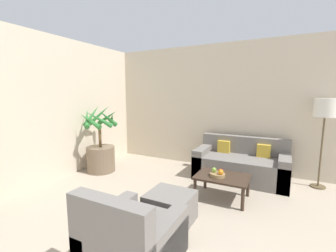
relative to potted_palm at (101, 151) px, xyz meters
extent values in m
cube|color=beige|center=(3.03, 1.46, 0.91)|extent=(8.50, 0.06, 2.70)
cylinder|color=brown|center=(0.00, 0.00, -0.18)|extent=(0.58, 0.58, 0.53)
cylinder|color=brown|center=(0.00, 0.00, 0.32)|extent=(0.06, 0.06, 0.46)
cone|color=#2D7533|center=(0.23, 0.00, 0.71)|extent=(0.10, 0.52, 0.40)
cone|color=#2D7533|center=(0.18, 0.18, 0.67)|extent=(0.46, 0.46, 0.33)
cone|color=#2D7533|center=(0.00, 0.24, 0.69)|extent=(0.53, 0.10, 0.36)
cone|color=#2D7533|center=(-0.15, 0.15, 0.73)|extent=(0.41, 0.41, 0.45)
cone|color=#2D7533|center=(-0.20, 0.00, 0.74)|extent=(0.10, 0.47, 0.46)
cone|color=#2D7533|center=(-0.17, -0.17, 0.70)|extent=(0.44, 0.44, 0.39)
cone|color=#2D7533|center=(0.00, -0.25, 0.66)|extent=(0.55, 0.10, 0.33)
cone|color=#2D7533|center=(0.17, -0.17, 0.69)|extent=(0.44, 0.44, 0.38)
cube|color=slate|center=(2.71, 0.88, -0.23)|extent=(1.69, 0.84, 0.44)
cube|color=slate|center=(2.71, 1.22, 0.17)|extent=(1.69, 0.16, 0.35)
cube|color=slate|center=(1.97, 0.88, -0.17)|extent=(0.20, 0.84, 0.56)
cube|color=slate|center=(3.45, 0.88, -0.17)|extent=(0.20, 0.84, 0.56)
cube|color=gold|center=(2.33, 1.10, 0.11)|extent=(0.24, 0.12, 0.24)
cube|color=gold|center=(3.09, 1.10, 0.11)|extent=(0.24, 0.12, 0.24)
cylinder|color=brown|center=(4.00, 1.13, -0.43)|extent=(0.24, 0.24, 0.03)
cylinder|color=brown|center=(4.00, 1.13, 0.19)|extent=(0.03, 0.03, 1.22)
cylinder|color=silver|center=(4.00, 1.13, 0.96)|extent=(0.35, 0.35, 0.32)
cylinder|color=#38281E|center=(2.24, -0.32, -0.28)|extent=(0.05, 0.05, 0.33)
cylinder|color=#38281E|center=(2.95, -0.32, -0.28)|extent=(0.05, 0.05, 0.33)
cylinder|color=#38281E|center=(2.24, 0.18, -0.28)|extent=(0.05, 0.05, 0.33)
cylinder|color=#38281E|center=(2.95, 0.18, -0.28)|extent=(0.05, 0.05, 0.33)
cube|color=#38281E|center=(2.59, -0.07, -0.10)|extent=(0.80, 0.59, 0.03)
cylinder|color=#997A4C|center=(2.53, -0.13, -0.05)|extent=(0.23, 0.23, 0.05)
sphere|color=red|center=(2.57, -0.09, 0.00)|extent=(0.07, 0.07, 0.07)
sphere|color=olive|center=(2.47, -0.11, 0.01)|extent=(0.07, 0.07, 0.07)
sphere|color=orange|center=(2.59, -0.16, 0.01)|extent=(0.08, 0.08, 0.08)
cube|color=slate|center=(2.17, -1.82, -0.25)|extent=(0.80, 0.82, 0.38)
cube|color=slate|center=(2.17, -2.15, 0.14)|extent=(0.80, 0.16, 0.40)
cube|color=slate|center=(1.85, -1.82, -0.20)|extent=(0.16, 0.82, 0.48)
cube|color=slate|center=(2.49, -1.82, -0.20)|extent=(0.16, 0.82, 0.48)
cube|color=slate|center=(2.17, -1.04, -0.25)|extent=(0.57, 0.52, 0.38)
camera|label=1|loc=(3.38, -3.44, 1.18)|focal=24.00mm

